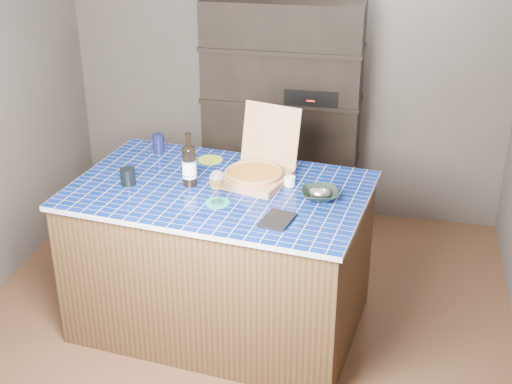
% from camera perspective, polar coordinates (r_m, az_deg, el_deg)
% --- Properties ---
extents(room, '(3.50, 3.50, 3.50)m').
position_cam_1_polar(room, '(4.09, -1.57, 3.66)').
color(room, '#523023').
rests_on(room, ground).
extents(shelving_unit, '(1.20, 0.41, 1.80)m').
position_cam_1_polar(shelving_unit, '(5.61, 2.12, 6.11)').
color(shelving_unit, black).
rests_on(shelving_unit, floor).
extents(kitchen_island, '(1.87, 1.32, 0.96)m').
position_cam_1_polar(kitchen_island, '(4.48, -2.83, -5.22)').
color(kitchen_island, '#48331C').
rests_on(kitchen_island, floor).
extents(pizza_box, '(0.49, 0.55, 0.41)m').
position_cam_1_polar(pizza_box, '(4.33, -0.02, 1.66)').
color(pizza_box, '#A47354').
rests_on(pizza_box, kitchen_island).
extents(mead_bottle, '(0.09, 0.09, 0.33)m').
position_cam_1_polar(mead_bottle, '(4.25, -5.36, 2.17)').
color(mead_bottle, black).
rests_on(mead_bottle, kitchen_island).
extents(teal_trivet, '(0.14, 0.14, 0.01)m').
position_cam_1_polar(teal_trivet, '(4.07, -3.10, -0.87)').
color(teal_trivet, '#19827E').
rests_on(teal_trivet, kitchen_island).
extents(wine_glass, '(0.09, 0.09, 0.20)m').
position_cam_1_polar(wine_glass, '(4.01, -3.15, 0.90)').
color(wine_glass, white).
rests_on(wine_glass, teal_trivet).
extents(tumbler, '(0.09, 0.09, 0.10)m').
position_cam_1_polar(tumbler, '(4.35, -10.21, 1.22)').
color(tumbler, black).
rests_on(tumbler, kitchen_island).
extents(dvd_case, '(0.19, 0.24, 0.02)m').
position_cam_1_polar(dvd_case, '(3.87, 1.73, -2.26)').
color(dvd_case, black).
rests_on(dvd_case, kitchen_island).
extents(bowl, '(0.25, 0.25, 0.05)m').
position_cam_1_polar(bowl, '(4.13, 5.13, -0.20)').
color(bowl, black).
rests_on(bowl, kitchen_island).
extents(foil_contents, '(0.13, 0.10, 0.06)m').
position_cam_1_polar(foil_contents, '(4.12, 5.14, -0.03)').
color(foil_contents, '#A8A8B3').
rests_on(foil_contents, bowl).
extents(white_jar, '(0.07, 0.07, 0.06)m').
position_cam_1_polar(white_jar, '(4.28, 2.72, 0.87)').
color(white_jar, white).
rests_on(white_jar, kitchen_island).
extents(navy_cup, '(0.08, 0.08, 0.12)m').
position_cam_1_polar(navy_cup, '(4.79, -7.80, 3.89)').
color(navy_cup, '#0E0F34').
rests_on(navy_cup, kitchen_island).
extents(green_trivet, '(0.16, 0.16, 0.01)m').
position_cam_1_polar(green_trivet, '(4.65, -3.68, 2.60)').
color(green_trivet, '#95C029').
rests_on(green_trivet, kitchen_island).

